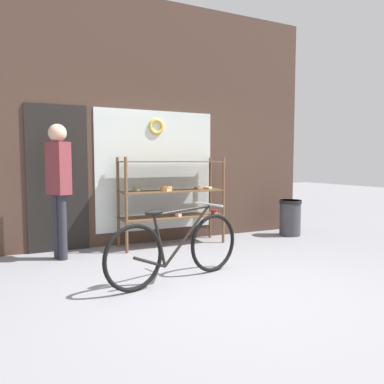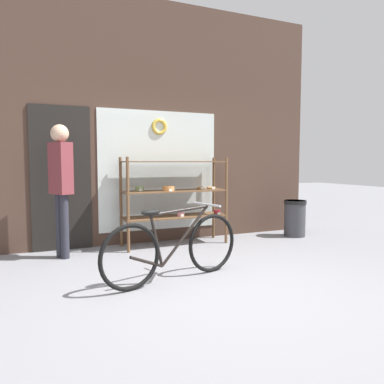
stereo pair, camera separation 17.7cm
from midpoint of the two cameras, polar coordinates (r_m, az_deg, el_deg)
ground_plane at (r=3.95m, az=3.17°, el=-14.44°), size 30.00×30.00×0.00m
storefront_facade at (r=6.04m, az=-8.59°, el=10.05°), size 6.04×0.13×3.83m
display_case at (r=5.80m, az=-3.86°, el=-0.05°), size 1.63×0.49×1.36m
bicycle at (r=4.09m, az=-3.62°, el=-8.46°), size 1.72×0.57×0.82m
pedestrian at (r=5.23m, az=-20.57°, el=1.84°), size 0.31×0.37×1.78m
trash_bin at (r=6.77m, az=14.01°, el=-3.60°), size 0.38×0.38×0.63m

